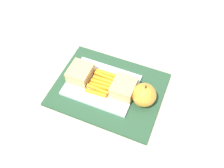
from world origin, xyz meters
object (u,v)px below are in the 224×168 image
Objects in this scene: sandwich_half_left at (80,73)px; apple at (144,95)px; food_tray at (102,85)px; carrot_sticks_bundle at (102,83)px; sandwich_half_right at (124,88)px.

apple reaches higher than sandwich_half_left.
food_tray is 0.15m from apple.
carrot_sticks_bundle is at bearing 172.94° from food_tray.
sandwich_half_right is 0.91× the size of apple.
carrot_sticks_bundle is (0.08, 0.00, -0.02)m from sandwich_half_left.
food_tray is at bearing 180.00° from sandwich_half_right.
food_tray is at bearing 177.94° from apple.
carrot_sticks_bundle is 1.15× the size of apple.
sandwich_half_left is 0.16m from sandwich_half_right.
sandwich_half_left is at bearing 178.65° from apple.
apple is (0.15, -0.01, 0.02)m from carrot_sticks_bundle.
sandwich_half_right reaches higher than carrot_sticks_bundle.
sandwich_half_right is at bearing 0.00° from food_tray.
sandwich_half_left is 0.08m from carrot_sticks_bundle.
apple is at bearing -4.35° from sandwich_half_right.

